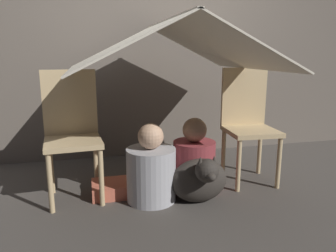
{
  "coord_description": "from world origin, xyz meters",
  "views": [
    {
      "loc": [
        -0.58,
        -2.29,
        1.06
      ],
      "look_at": [
        0.0,
        0.08,
        0.52
      ],
      "focal_mm": 35.0,
      "sensor_mm": 36.0,
      "label": 1
    }
  ],
  "objects": [
    {
      "name": "ground_plane",
      "position": [
        0.0,
        0.0,
        0.0
      ],
      "size": [
        8.8,
        8.8,
        0.0
      ],
      "primitive_type": "plane",
      "color": "#47423D"
    },
    {
      "name": "sheet_canopy",
      "position": [
        0.0,
        0.08,
        1.12
      ],
      "size": [
        1.41,
        1.41,
        0.36
      ],
      "color": "silver"
    },
    {
      "name": "dog",
      "position": [
        0.17,
        -0.2,
        0.18
      ],
      "size": [
        0.41,
        0.38,
        0.39
      ],
      "color": "#332D28",
      "rests_on": "ground_plane"
    },
    {
      "name": "floor_cushion",
      "position": [
        -0.42,
        0.09,
        0.05
      ],
      "size": [
        0.33,
        0.27,
        0.1
      ],
      "color": "#CC664C",
      "rests_on": "ground_plane"
    },
    {
      "name": "wall_back",
      "position": [
        0.0,
        1.08,
        1.25
      ],
      "size": [
        7.0,
        0.05,
        2.5
      ],
      "color": "#6B6056",
      "rests_on": "ground_plane"
    },
    {
      "name": "chair_right",
      "position": [
        0.71,
        0.15,
        0.51
      ],
      "size": [
        0.42,
        0.42,
        0.95
      ],
      "rotation": [
        0.0,
        0.0,
        -0.06
      ],
      "color": "#D1B27F",
      "rests_on": "ground_plane"
    },
    {
      "name": "person_front",
      "position": [
        -0.16,
        -0.07,
        0.23
      ],
      "size": [
        0.36,
        0.36,
        0.58
      ],
      "color": "#B2B2B7",
      "rests_on": "ground_plane"
    },
    {
      "name": "chair_left",
      "position": [
        -0.71,
        0.15,
        0.51
      ],
      "size": [
        0.42,
        0.42,
        0.95
      ],
      "rotation": [
        0.0,
        0.0,
        0.08
      ],
      "color": "#D1B27F",
      "rests_on": "ground_plane"
    },
    {
      "name": "person_second",
      "position": [
        0.19,
        0.01,
        0.24
      ],
      "size": [
        0.33,
        0.33,
        0.59
      ],
      "color": "maroon",
      "rests_on": "ground_plane"
    }
  ]
}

